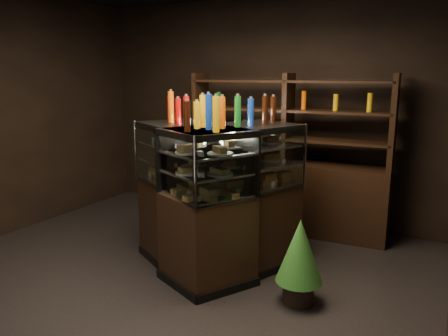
{
  "coord_description": "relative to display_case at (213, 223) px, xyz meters",
  "views": [
    {
      "loc": [
        2.44,
        -3.09,
        1.99
      ],
      "look_at": [
        0.55,
        0.38,
        1.14
      ],
      "focal_mm": 35.0,
      "sensor_mm": 36.0,
      "label": 1
    }
  ],
  "objects": [
    {
      "name": "food_display",
      "position": [
        0.0,
        -0.01,
        0.61
      ],
      "size": [
        1.32,
        1.23,
        0.46
      ],
      "color": "#BA8042",
      "rests_on": "display_case"
    },
    {
      "name": "bottles_top",
      "position": [
        -0.0,
        0.0,
        1.14
      ],
      "size": [
        1.15,
        1.09,
        0.3
      ],
      "color": "black",
      "rests_on": "display_case"
    },
    {
      "name": "room_shell",
      "position": [
        -0.32,
        -0.56,
        1.44
      ],
      "size": [
        5.02,
        5.02,
        3.01
      ],
      "color": "black",
      "rests_on": "ground"
    },
    {
      "name": "back_shelving",
      "position": [
        0.22,
        1.49,
        0.1
      ],
      "size": [
        2.54,
        0.57,
        2.0
      ],
      "rotation": [
        0.0,
        0.0,
        0.06
      ],
      "color": "black",
      "rests_on": "ground"
    },
    {
      "name": "ground",
      "position": [
        -0.32,
        -0.56,
        -0.5
      ],
      "size": [
        5.0,
        5.0,
        0.0
      ],
      "primitive_type": "plane",
      "color": "black",
      "rests_on": "ground"
    },
    {
      "name": "display_case",
      "position": [
        0.0,
        0.0,
        0.0
      ],
      "size": [
        1.74,
        1.54,
        1.51
      ],
      "rotation": [
        0.0,
        0.0,
        0.33
      ],
      "color": "black",
      "rests_on": "ground"
    },
    {
      "name": "potted_conifer",
      "position": [
        1.0,
        -0.22,
        -0.0
      ],
      "size": [
        0.41,
        0.41,
        0.88
      ],
      "rotation": [
        0.0,
        0.0,
        -0.09
      ],
      "color": "black",
      "rests_on": "ground"
    }
  ]
}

